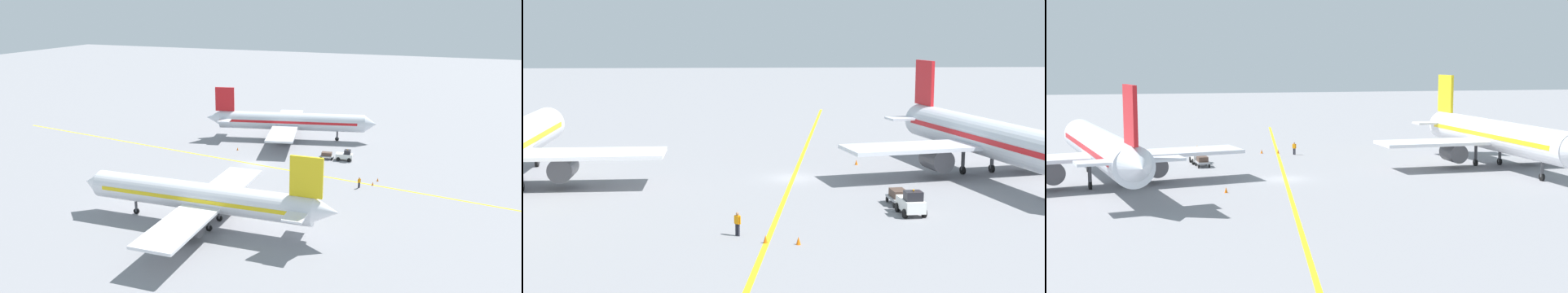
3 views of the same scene
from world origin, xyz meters
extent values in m
plane|color=gray|center=(0.00, 0.00, 0.00)|extent=(400.00, 400.00, 0.00)
cube|color=yellow|center=(0.00, 0.00, 0.00)|extent=(17.82, 118.79, 0.01)
cylinder|color=white|center=(-25.75, -2.52, 3.80)|extent=(4.48, 30.09, 3.60)
cone|color=white|center=(-26.22, 13.68, 3.80)|extent=(3.49, 2.50, 3.42)
cone|color=white|center=(-25.26, -19.01, 4.10)|extent=(3.15, 3.09, 3.06)
cube|color=yellow|center=(-25.75, -2.52, 3.95)|extent=(4.44, 27.10, 0.50)
cube|color=white|center=(-25.72, -3.52, 3.08)|extent=(28.14, 6.02, 0.36)
cylinder|color=#4C4C51|center=(-30.71, -3.66, 1.83)|extent=(2.29, 3.26, 2.20)
cylinder|color=#4C4C51|center=(-20.72, -3.37, 1.83)|extent=(2.29, 3.26, 2.20)
cube|color=yellow|center=(-25.33, -16.51, 8.10)|extent=(0.48, 4.01, 5.00)
cube|color=white|center=(-25.35, -16.01, 4.20)|extent=(9.07, 2.66, 0.24)
cylinder|color=#4C4C51|center=(-26.03, 7.08, 1.40)|extent=(0.36, 0.36, 2.00)
cylinder|color=black|center=(-26.03, 7.08, 0.40)|extent=(0.30, 0.81, 0.80)
cylinder|color=#4C4C51|center=(-27.29, -4.56, 1.40)|extent=(0.36, 0.36, 2.00)
cylinder|color=black|center=(-27.29, -4.56, 0.40)|extent=(0.30, 0.81, 0.80)
cylinder|color=#4C4C51|center=(-24.09, -4.47, 1.40)|extent=(0.36, 0.36, 2.00)
cylinder|color=black|center=(-24.09, -4.47, 0.40)|extent=(0.30, 0.81, 0.80)
cylinder|color=silver|center=(18.71, -0.54, 3.80)|extent=(10.06, 30.06, 3.60)
cone|color=silver|center=(22.24, -16.35, 3.80)|extent=(3.86, 3.09, 3.42)
cone|color=silver|center=(15.11, 15.56, 4.10)|extent=(3.64, 3.60, 3.06)
cube|color=red|center=(18.71, -0.54, 3.95)|extent=(9.44, 27.14, 0.50)
cube|color=silver|center=(18.49, 0.44, 3.08)|extent=(28.46, 11.19, 0.36)
cylinder|color=#4C4C51|center=(23.37, 1.53, 1.83)|extent=(2.85, 3.60, 2.20)
cylinder|color=#4C4C51|center=(13.61, -0.66, 1.83)|extent=(2.85, 3.60, 2.20)
cube|color=red|center=(15.65, 13.12, 8.10)|extent=(1.22, 3.98, 5.00)
cube|color=silver|center=(15.76, 12.63, 4.20)|extent=(9.31, 4.31, 0.24)
cylinder|color=#4C4C51|center=(20.80, -9.91, 1.40)|extent=(0.36, 0.36, 2.00)
cylinder|color=black|center=(20.80, -9.91, 0.40)|extent=(0.45, 0.84, 0.80)
cylinder|color=#4C4C51|center=(19.83, 1.76, 1.40)|extent=(0.36, 0.36, 2.00)
cylinder|color=black|center=(19.83, 1.76, 0.40)|extent=(0.45, 0.84, 0.80)
cylinder|color=#4C4C51|center=(16.71, 1.06, 1.40)|extent=(0.36, 0.36, 2.00)
cylinder|color=black|center=(16.71, 1.06, 0.40)|extent=(0.45, 0.84, 0.80)
cube|color=white|center=(8.14, -14.13, 0.80)|extent=(1.77, 3.12, 0.90)
cube|color=black|center=(8.19, -14.68, 1.60)|extent=(1.37, 1.21, 0.70)
sphere|color=orange|center=(8.19, -14.68, 2.03)|extent=(0.16, 0.16, 0.16)
cylinder|color=black|center=(8.98, -15.04, 0.35)|extent=(0.31, 0.72, 0.70)
cylinder|color=black|center=(7.48, -15.17, 0.35)|extent=(0.31, 0.72, 0.70)
cylinder|color=black|center=(8.80, -13.10, 0.35)|extent=(0.31, 0.72, 0.70)
cylinder|color=black|center=(7.31, -13.23, 0.35)|extent=(0.31, 0.72, 0.70)
cube|color=gray|center=(7.85, -10.95, 0.54)|extent=(1.63, 2.72, 0.20)
cube|color=#4C382D|center=(7.85, -10.95, 0.94)|extent=(1.28, 1.91, 0.60)
cylinder|color=black|center=(8.57, -11.93, 0.22)|extent=(0.18, 0.45, 0.44)
cylinder|color=black|center=(7.32, -12.04, 0.22)|extent=(0.18, 0.45, 0.44)
cylinder|color=black|center=(8.38, -9.85, 0.22)|extent=(0.18, 0.45, 0.44)
cylinder|color=black|center=(7.13, -9.97, 0.22)|extent=(0.18, 0.45, 0.44)
cylinder|color=#23232D|center=(-5.11, -19.23, 0.42)|extent=(0.16, 0.16, 0.85)
cylinder|color=#23232D|center=(-4.96, -19.36, 0.42)|extent=(0.16, 0.16, 0.85)
cube|color=orange|center=(-5.03, -19.30, 1.15)|extent=(0.42, 0.40, 0.60)
cylinder|color=orange|center=(-5.22, -19.14, 1.15)|extent=(0.10, 0.10, 0.55)
cylinder|color=orange|center=(-4.85, -19.45, 1.15)|extent=(0.10, 0.10, 0.55)
sphere|color=#9E7051|center=(-5.03, -19.30, 1.57)|extent=(0.22, 0.22, 0.22)
cone|color=orange|center=(23.84, 5.61, 0.28)|extent=(0.32, 0.32, 0.55)
cone|color=orange|center=(-0.99, -21.56, 0.28)|extent=(0.32, 0.32, 0.55)
cone|color=orange|center=(7.06, 6.55, 0.28)|extent=(0.32, 0.32, 0.55)
cone|color=orange|center=(-3.16, -21.10, 0.28)|extent=(0.32, 0.32, 0.55)
camera|label=1|loc=(-79.56, -31.72, 27.95)|focal=35.00mm
camera|label=2|loc=(-4.27, -67.63, 14.07)|focal=50.00mm
camera|label=3|loc=(14.72, 74.77, 12.67)|focal=50.00mm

